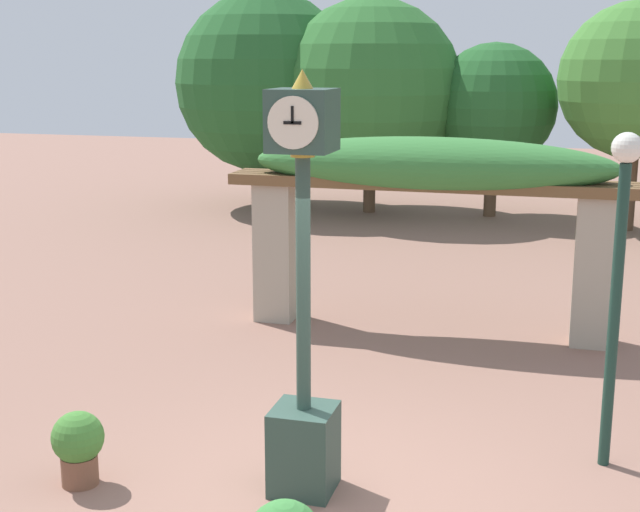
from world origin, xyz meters
The scene contains 6 objects.
ground_plane centered at (0.00, 0.00, 0.00)m, with size 60.00×60.00×0.00m, color #8E6656.
pedestal_clock centered at (-0.30, 0.14, 1.46)m, with size 0.51×0.53×3.49m.
pergola centered at (0.00, 4.85, 1.95)m, with size 5.31×1.12×2.57m.
potted_plant_near_right centered at (-2.18, -0.28, 0.36)m, with size 0.45×0.45×0.65m.
lamp_post centered at (2.15, 1.32, 1.94)m, with size 0.26×0.26×2.97m.
tree_line centered at (-0.29, 13.57, 2.91)m, with size 15.06×4.56×5.19m.
Camera 1 is at (1.69, -6.48, 3.59)m, focal length 50.00 mm.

